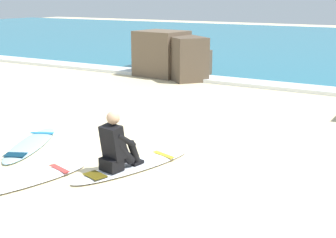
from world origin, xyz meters
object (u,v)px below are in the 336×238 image
Objects in this scene: surfboard_main at (134,166)px; surfboard_spare_far at (31,144)px; surfboard_spare_near at (24,181)px; surfer_seated at (117,147)px.

surfboard_spare_far is at bearing -178.83° from surfboard_main.
surfboard_main is at bearing 52.40° from surfboard_spare_near.
surfboard_main is at bearing 1.17° from surfboard_spare_far.
surfboard_spare_near is at bearing -127.60° from surfboard_main.
surfboard_spare_near is at bearing -46.10° from surfboard_spare_far.
surfboard_main and surfboard_spare_near have the same top height.
surfboard_spare_far is (-2.23, 0.26, -0.40)m from surfer_seated.
surfboard_spare_far is (-1.27, 1.32, -0.00)m from surfboard_spare_near.
surfer_seated is (-0.11, -0.31, 0.40)m from surfboard_main.
surfboard_spare_near is 1.84m from surfboard_spare_far.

